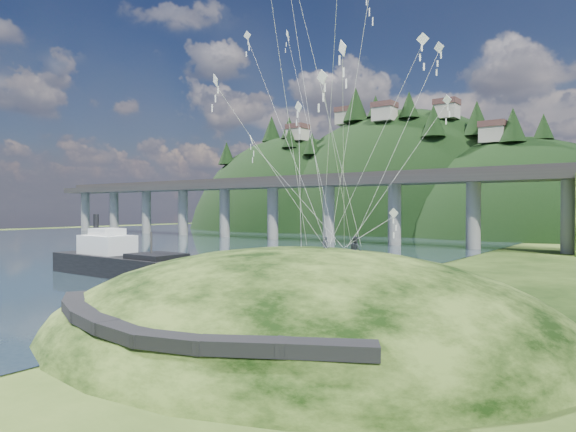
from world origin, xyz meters
The scene contains 10 objects.
ground centered at (0.00, 0.00, 0.00)m, with size 320.00×320.00×0.00m, color black.
water centered at (-72.00, 30.00, 0.01)m, with size 240.00×240.00×0.00m, color #2C4352.
grass_hill centered at (8.00, 2.00, -1.50)m, with size 36.00×32.00×13.00m.
footpath centered at (7.46, -9.74, 2.08)m, with size 22.29×5.84×0.83m.
bridge centered at (-26.46, 70.07, 9.70)m, with size 160.00×11.00×15.00m.
far_ridge centered at (-43.58, 122.17, -7.44)m, with size 153.00×70.00×94.50m.
work_barge centered at (-22.04, 9.53, 1.72)m, with size 19.67×5.71×6.85m.
wooden_dock centered at (-8.73, 6.59, 0.43)m, with size 13.79×4.13×0.97m.
kite_flyers centered at (10.19, 4.42, 5.74)m, with size 2.77×1.45×1.80m.
kite_swarm centered at (9.31, 2.72, 18.38)m, with size 17.87×18.17×20.95m.
Camera 1 is at (27.08, -25.42, 7.68)m, focal length 32.00 mm.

